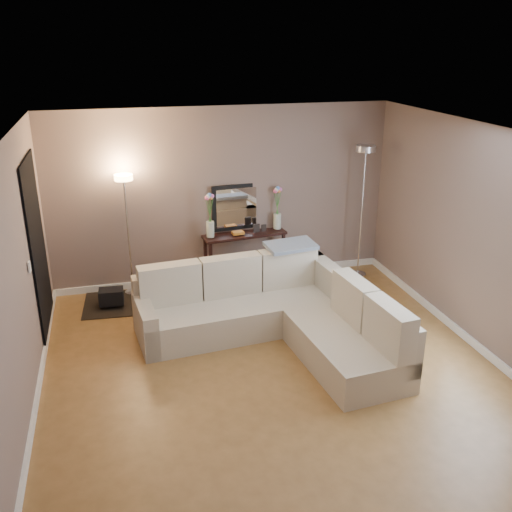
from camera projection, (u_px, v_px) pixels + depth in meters
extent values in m
cube|color=olive|center=(274.00, 374.00, 6.30)|extent=(5.00, 5.50, 0.01)
cube|color=white|center=(277.00, 137.00, 5.37)|extent=(5.00, 5.50, 0.01)
cube|color=#79655D|center=(222.00, 197.00, 8.33)|extent=(5.00, 0.02, 2.60)
cube|color=#79655D|center=(408.00, 435.00, 3.34)|extent=(5.00, 0.02, 2.60)
cube|color=#79655D|center=(14.00, 291.00, 5.25)|extent=(0.02, 5.50, 2.60)
cube|color=#79655D|center=(489.00, 244.00, 6.42)|extent=(0.02, 5.50, 2.60)
cube|color=white|center=(224.00, 276.00, 8.75)|extent=(5.00, 0.03, 0.10)
cube|color=white|center=(36.00, 404.00, 5.70)|extent=(0.03, 5.50, 0.10)
cube|color=white|center=(472.00, 342.00, 6.87)|extent=(0.03, 5.50, 0.10)
cube|color=black|center=(38.00, 249.00, 6.86)|extent=(0.02, 1.20, 2.20)
cube|color=white|center=(29.00, 267.00, 6.06)|extent=(0.02, 0.08, 0.12)
cube|color=beige|center=(241.00, 314.00, 7.22)|extent=(2.63, 1.13, 0.39)
cube|color=beige|center=(232.00, 284.00, 7.42)|extent=(2.56, 0.45, 0.55)
cube|color=beige|center=(146.00, 324.00, 6.80)|extent=(0.26, 0.90, 0.55)
cube|color=beige|center=(346.00, 349.00, 6.41)|extent=(1.04, 1.65, 0.39)
cube|color=beige|center=(355.00, 306.00, 6.81)|extent=(0.44, 2.47, 0.55)
cube|color=beige|center=(170.00, 284.00, 6.99)|extent=(0.78, 0.29, 0.51)
cube|color=beige|center=(231.00, 275.00, 7.24)|extent=(0.78, 0.29, 0.51)
cube|color=beige|center=(288.00, 267.00, 7.50)|extent=(0.78, 0.29, 0.51)
cube|color=beige|center=(354.00, 299.00, 6.58)|extent=(0.29, 0.73, 0.51)
cube|color=beige|center=(389.00, 328.00, 5.94)|extent=(0.29, 0.73, 0.51)
cube|color=gray|center=(291.00, 245.00, 7.42)|extent=(0.70, 0.47, 0.09)
cube|color=black|center=(245.00, 235.00, 8.44)|extent=(1.27, 0.48, 0.04)
cube|color=black|center=(211.00, 267.00, 8.26)|extent=(0.05, 0.05, 0.73)
cube|color=black|center=(206.00, 261.00, 8.49)|extent=(0.05, 0.05, 0.73)
cube|color=black|center=(283.00, 257.00, 8.65)|extent=(0.05, 0.05, 0.73)
cube|color=black|center=(276.00, 251.00, 8.89)|extent=(0.05, 0.05, 0.73)
cube|color=black|center=(245.00, 270.00, 8.64)|extent=(1.19, 0.44, 0.03)
cube|color=#BF3333|center=(212.00, 269.00, 8.43)|extent=(0.05, 0.16, 0.18)
cube|color=#3359A5|center=(215.00, 268.00, 8.44)|extent=(0.05, 0.16, 0.20)
cube|color=gold|center=(218.00, 267.00, 8.45)|extent=(0.06, 0.16, 0.22)
cube|color=#3F7F4C|center=(221.00, 267.00, 8.48)|extent=(0.06, 0.16, 0.18)
cube|color=#994C99|center=(224.00, 266.00, 8.49)|extent=(0.05, 0.16, 0.20)
cube|color=orange|center=(226.00, 265.00, 8.50)|extent=(0.05, 0.16, 0.22)
cube|color=#262626|center=(229.00, 266.00, 8.52)|extent=(0.06, 0.16, 0.18)
cube|color=#4C99B2|center=(233.00, 265.00, 8.53)|extent=(0.06, 0.16, 0.20)
cube|color=#B2A58C|center=(235.00, 264.00, 8.55)|extent=(0.05, 0.16, 0.22)
cube|color=brown|center=(238.00, 265.00, 8.57)|extent=(0.05, 0.16, 0.18)
cube|color=navy|center=(241.00, 264.00, 8.58)|extent=(0.06, 0.16, 0.20)
cube|color=gold|center=(244.00, 263.00, 8.59)|extent=(0.06, 0.16, 0.22)
cube|color=black|center=(241.00, 207.00, 8.44)|extent=(0.88, 0.14, 0.69)
cube|color=white|center=(241.00, 207.00, 8.42)|extent=(0.76, 0.10, 0.57)
cube|color=orange|center=(238.00, 233.00, 8.35)|extent=(0.18, 0.13, 0.04)
cube|color=black|center=(257.00, 228.00, 8.42)|extent=(0.10, 0.03, 0.12)
cube|color=black|center=(264.00, 228.00, 8.46)|extent=(0.08, 0.03, 0.11)
cylinder|color=silver|center=(210.00, 229.00, 8.20)|extent=(0.13, 0.13, 0.23)
cylinder|color=#38722D|center=(209.00, 212.00, 8.10)|extent=(0.09, 0.02, 0.39)
sphere|color=#E5598C|center=(207.00, 198.00, 8.02)|extent=(0.07, 0.07, 0.07)
cylinder|color=#38722D|center=(209.00, 211.00, 8.10)|extent=(0.05, 0.01, 0.42)
sphere|color=white|center=(208.00, 197.00, 8.02)|extent=(0.07, 0.07, 0.07)
cylinder|color=#38722D|center=(210.00, 210.00, 8.10)|extent=(0.01, 0.01, 0.44)
sphere|color=#598CE5|center=(209.00, 195.00, 8.02)|extent=(0.07, 0.07, 0.07)
cylinder|color=#38722D|center=(210.00, 211.00, 8.11)|extent=(0.05, 0.01, 0.40)
sphere|color=#E58C4C|center=(211.00, 198.00, 8.04)|extent=(0.07, 0.07, 0.07)
cylinder|color=#38722D|center=(211.00, 211.00, 8.11)|extent=(0.10, 0.02, 0.41)
sphere|color=#D866B2|center=(212.00, 196.00, 8.04)|extent=(0.07, 0.07, 0.07)
cylinder|color=silver|center=(277.00, 221.00, 8.56)|extent=(0.13, 0.13, 0.23)
cylinder|color=#38722D|center=(276.00, 204.00, 8.46)|extent=(0.09, 0.02, 0.39)
sphere|color=#E5598C|center=(275.00, 191.00, 8.38)|extent=(0.07, 0.07, 0.07)
cylinder|color=#38722D|center=(277.00, 203.00, 8.46)|extent=(0.05, 0.01, 0.42)
sphere|color=white|center=(276.00, 190.00, 8.38)|extent=(0.07, 0.07, 0.07)
cylinder|color=#38722D|center=(277.00, 203.00, 8.46)|extent=(0.01, 0.01, 0.44)
sphere|color=#598CE5|center=(278.00, 188.00, 8.38)|extent=(0.07, 0.07, 0.07)
cylinder|color=#38722D|center=(278.00, 204.00, 8.47)|extent=(0.05, 0.01, 0.40)
sphere|color=#E58C4C|center=(279.00, 191.00, 8.40)|extent=(0.07, 0.07, 0.07)
cylinder|color=#38722D|center=(279.00, 203.00, 8.47)|extent=(0.10, 0.02, 0.41)
sphere|color=#D866B2|center=(280.00, 189.00, 8.40)|extent=(0.07, 0.07, 0.07)
cylinder|color=silver|center=(133.00, 292.00, 8.29)|extent=(0.24, 0.24, 0.03)
cylinder|color=silver|center=(129.00, 238.00, 7.99)|extent=(0.03, 0.03, 1.67)
cylinder|color=#FFBF72|center=(123.00, 177.00, 7.67)|extent=(0.26, 0.26, 0.08)
cylinder|color=silver|center=(357.00, 274.00, 8.90)|extent=(0.31, 0.31, 0.03)
cylinder|color=silver|center=(361.00, 215.00, 8.55)|extent=(0.03, 0.03, 1.93)
cylinder|color=silver|center=(366.00, 148.00, 8.19)|extent=(0.34, 0.34, 0.09)
cube|color=black|center=(126.00, 303.00, 7.97)|extent=(1.20, 0.93, 0.02)
cube|color=black|center=(111.00, 296.00, 7.80)|extent=(0.34, 0.25, 0.21)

